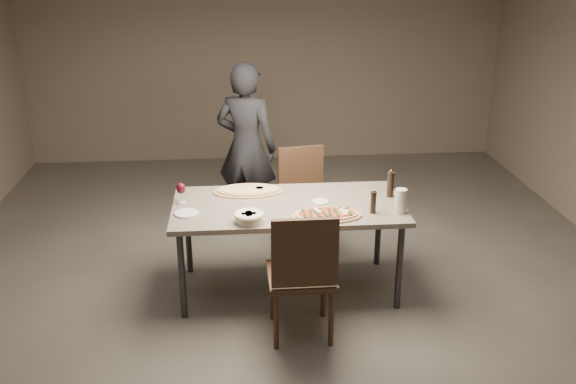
{
  "coord_description": "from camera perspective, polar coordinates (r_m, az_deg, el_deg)",
  "views": [
    {
      "loc": [
        -0.39,
        -4.63,
        2.64
      ],
      "look_at": [
        0.0,
        0.0,
        0.85
      ],
      "focal_mm": 40.0,
      "sensor_mm": 36.0,
      "label": 1
    }
  ],
  "objects": [
    {
      "name": "chair_far",
      "position": [
        5.86,
        1.42,
        -0.1
      ],
      "size": [
        0.51,
        0.51,
        0.93
      ],
      "rotation": [
        0.0,
        0.0,
        3.31
      ],
      "color": "#41291B",
      "rests_on": "ground"
    },
    {
      "name": "room",
      "position": [
        4.81,
        0.0,
        6.13
      ],
      "size": [
        7.0,
        7.0,
        7.0
      ],
      "color": "#58534C",
      "rests_on": "ground"
    },
    {
      "name": "oil_dish",
      "position": [
        5.04,
        2.88,
        -0.88
      ],
      "size": [
        0.13,
        0.13,
        0.01
      ],
      "rotation": [
        0.0,
        0.0,
        0.27
      ],
      "color": "white",
      "rests_on": "dining_table"
    },
    {
      "name": "pepper_mill_left",
      "position": [
        4.86,
        7.59,
        -0.88
      ],
      "size": [
        0.05,
        0.05,
        0.19
      ],
      "rotation": [
        0.0,
        0.0,
        -0.19
      ],
      "color": "black",
      "rests_on": "dining_table"
    },
    {
      "name": "carafe",
      "position": [
        4.89,
        9.98,
        -0.79
      ],
      "size": [
        0.09,
        0.09,
        0.19
      ],
      "rotation": [
        0.0,
        0.0,
        0.43
      ],
      "color": "silver",
      "rests_on": "dining_table"
    },
    {
      "name": "bread_basket",
      "position": [
        4.67,
        -3.51,
        -2.19
      ],
      "size": [
        0.22,
        0.22,
        0.08
      ],
      "rotation": [
        0.0,
        0.0,
        0.16
      ],
      "color": "#EEE4C1",
      "rests_on": "dining_table"
    },
    {
      "name": "pepper_mill_right",
      "position": [
        5.19,
        9.09,
        0.72
      ],
      "size": [
        0.06,
        0.06,
        0.23
      ],
      "rotation": [
        0.0,
        0.0,
        -0.11
      ],
      "color": "black",
      "rests_on": "dining_table"
    },
    {
      "name": "ham_pizza",
      "position": [
        5.25,
        -3.57,
        0.14
      ],
      "size": [
        0.57,
        0.31,
        0.04
      ],
      "rotation": [
        0.0,
        0.0,
        0.03
      ],
      "color": "tan",
      "rests_on": "dining_table"
    },
    {
      "name": "diner",
      "position": [
        6.19,
        -3.72,
        3.98
      ],
      "size": [
        0.71,
        0.59,
        1.65
      ],
      "primitive_type": "imported",
      "rotation": [
        0.0,
        0.0,
        2.75
      ],
      "color": "black",
      "rests_on": "ground"
    },
    {
      "name": "side_plate",
      "position": [
        4.89,
        -9.01,
        -1.88
      ],
      "size": [
        0.18,
        0.18,
        0.01
      ],
      "rotation": [
        0.0,
        0.0,
        0.25
      ],
      "color": "white",
      "rests_on": "dining_table"
    },
    {
      "name": "chair_near",
      "position": [
        4.44,
        1.31,
        -6.94
      ],
      "size": [
        0.47,
        0.47,
        0.99
      ],
      "rotation": [
        0.0,
        0.0,
        0.01
      ],
      "color": "#41291B",
      "rests_on": "ground"
    },
    {
      "name": "wine_glass",
      "position": [
        5.06,
        -9.49,
        0.27
      ],
      "size": [
        0.07,
        0.07,
        0.17
      ],
      "rotation": [
        0.0,
        0.0,
        0.36
      ],
      "color": "silver",
      "rests_on": "dining_table"
    },
    {
      "name": "dining_table",
      "position": [
        5.04,
        0.0,
        -1.67
      ],
      "size": [
        1.8,
        0.9,
        0.75
      ],
      "color": "slate",
      "rests_on": "ground"
    },
    {
      "name": "zucchini_pizza",
      "position": [
        4.78,
        3.47,
        -2.01
      ],
      "size": [
        0.53,
        0.29,
        0.05
      ],
      "rotation": [
        0.0,
        0.0,
        -0.06
      ],
      "color": "tan",
      "rests_on": "dining_table"
    }
  ]
}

